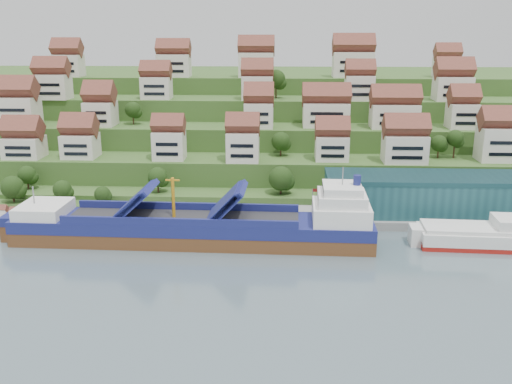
{
  "coord_description": "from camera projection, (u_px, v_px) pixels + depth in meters",
  "views": [
    {
      "loc": [
        10.28,
        -126.07,
        48.31
      ],
      "look_at": [
        3.79,
        14.0,
        8.0
      ],
      "focal_mm": 40.0,
      "sensor_mm": 36.0,
      "label": 1
    }
  ],
  "objects": [
    {
      "name": "flagpole",
      "position": [
        313.0,
        201.0,
        141.73
      ],
      "size": [
        1.28,
        0.16,
        8.0
      ],
      "color": "gray",
      "rests_on": "quay"
    },
    {
      "name": "beach_huts",
      "position": [
        9.0,
        214.0,
        147.25
      ],
      "size": [
        14.4,
        3.7,
        2.2
      ],
      "color": "white",
      "rests_on": "pebble_beach"
    },
    {
      "name": "second_ship",
      "position": [
        481.0,
        236.0,
        130.9
      ],
      "size": [
        27.08,
        11.15,
        7.72
      ],
      "rotation": [
        0.0,
        0.0,
        -0.05
      ],
      "color": "maroon",
      "rests_on": "ground"
    },
    {
      "name": "hillside_trees",
      "position": [
        214.0,
        139.0,
        172.04
      ],
      "size": [
        141.21,
        62.63,
        31.58
      ],
      "color": "#234015",
      "rests_on": "ground"
    },
    {
      "name": "cargo_ship",
      "position": [
        203.0,
        228.0,
        132.76
      ],
      "size": [
        83.8,
        15.0,
        18.59
      ],
      "rotation": [
        0.0,
        0.0,
        -0.02
      ],
      "color": "brown",
      "rests_on": "ground"
    },
    {
      "name": "quay",
      "position": [
        318.0,
        217.0,
        148.05
      ],
      "size": [
        180.0,
        14.0,
        2.2
      ],
      "primitive_type": "cube",
      "color": "gray",
      "rests_on": "ground"
    },
    {
      "name": "pebble_beach",
      "position": [
        20.0,
        219.0,
        148.8
      ],
      "size": [
        45.0,
        20.0,
        1.0
      ],
      "primitive_type": "cube",
      "color": "gray",
      "rests_on": "ground"
    },
    {
      "name": "hillside_village",
      "position": [
        259.0,
        104.0,
        186.43
      ],
      "size": [
        160.4,
        62.73,
        29.06
      ],
      "color": "silver",
      "rests_on": "ground"
    },
    {
      "name": "hillside",
      "position": [
        257.0,
        125.0,
        231.31
      ],
      "size": [
        260.0,
        128.0,
        31.0
      ],
      "color": "#2D4C1E",
      "rests_on": "ground"
    },
    {
      "name": "warehouse",
      "position": [
        443.0,
        194.0,
        146.86
      ],
      "size": [
        60.0,
        15.0,
        10.0
      ],
      "primitive_type": "cube",
      "color": "#205157",
      "rests_on": "quay"
    },
    {
      "name": "ground",
      "position": [
        237.0,
        241.0,
        134.84
      ],
      "size": [
        300.0,
        300.0,
        0.0
      ],
      "primitive_type": "plane",
      "color": "slate",
      "rests_on": "ground"
    }
  ]
}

